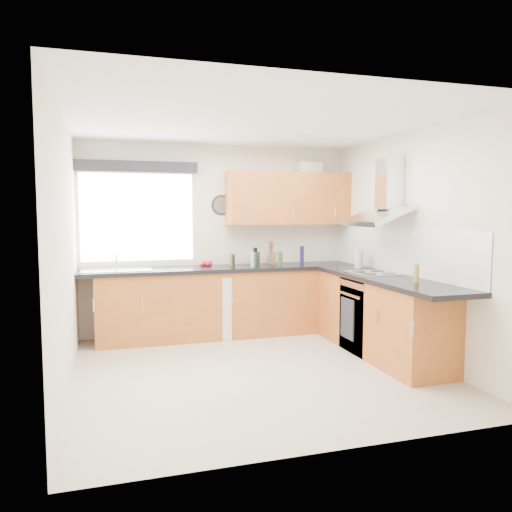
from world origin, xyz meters
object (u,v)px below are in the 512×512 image
object	(u,v)px
oven	(373,315)
upper_cabinets	(289,199)
washing_machine	(212,306)
extractor_hood	(383,199)

from	to	relation	value
oven	upper_cabinets	bearing A→B (deg)	112.54
washing_machine	upper_cabinets	bearing A→B (deg)	22.55
extractor_hood	upper_cabinets	bearing A→B (deg)	116.13
oven	extractor_hood	xyz separation A→B (m)	(0.10, -0.00, 1.34)
extractor_hood	oven	bearing A→B (deg)	180.00
washing_machine	extractor_hood	bearing A→B (deg)	-17.78
oven	upper_cabinets	distance (m)	1.99
extractor_hood	upper_cabinets	size ratio (longest dim) A/B	0.46
upper_cabinets	washing_machine	distance (m)	1.78
oven	extractor_hood	world-z (taller)	extractor_hood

